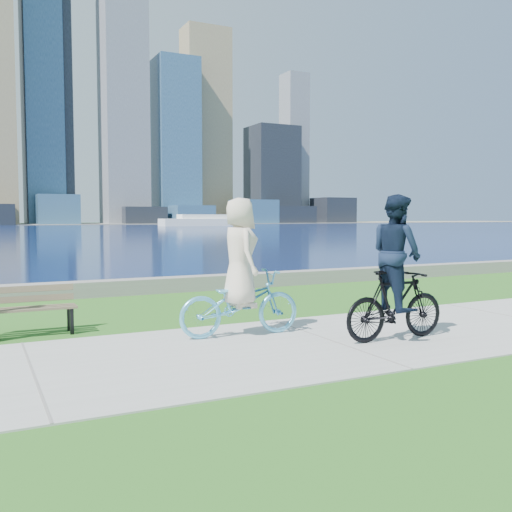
{
  "coord_description": "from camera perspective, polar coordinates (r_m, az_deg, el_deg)",
  "views": [
    {
      "loc": [
        -4.54,
        -6.82,
        1.8
      ],
      "look_at": [
        -0.09,
        2.22,
        1.1
      ],
      "focal_mm": 40.0,
      "sensor_mm": 36.0,
      "label": 1
    }
  ],
  "objects": [
    {
      "name": "ground",
      "position": [
        8.39,
        7.31,
        -8.45
      ],
      "size": [
        320.0,
        320.0,
        0.0
      ],
      "primitive_type": "plane",
      "color": "#245D18",
      "rests_on": "ground"
    },
    {
      "name": "concrete_path",
      "position": [
        8.39,
        7.31,
        -8.39
      ],
      "size": [
        80.0,
        3.5,
        0.02
      ],
      "primitive_type": "cube",
      "color": "#A4A49F",
      "rests_on": "ground"
    },
    {
      "name": "seawall",
      "position": [
        13.89,
        -6.98,
        -2.77
      ],
      "size": [
        90.0,
        0.5,
        0.35
      ],
      "primitive_type": "cube",
      "color": "slate",
      "rests_on": "ground"
    },
    {
      "name": "bay_water",
      "position": [
        78.97,
        -22.95,
        2.38
      ],
      "size": [
        320.0,
        131.0,
        0.01
      ],
      "primitive_type": "cube",
      "color": "#0C1C4D",
      "rests_on": "ground"
    },
    {
      "name": "city_skyline",
      "position": [
        138.54,
        -22.46,
        12.97
      ],
      "size": [
        176.64,
        23.26,
        76.0
      ],
      "color": "black",
      "rests_on": "ground"
    },
    {
      "name": "ferry_far",
      "position": [
        105.77,
        -5.34,
        3.49
      ],
      "size": [
        15.76,
        4.5,
        2.14
      ],
      "color": "white",
      "rests_on": "ground"
    },
    {
      "name": "park_bench",
      "position": [
        9.33,
        -21.97,
        -4.64
      ],
      "size": [
        1.42,
        0.5,
        0.74
      ],
      "rotation": [
        0.0,
        0.0,
        -0.01
      ],
      "color": "black",
      "rests_on": "ground"
    },
    {
      "name": "cyclist_woman",
      "position": [
        8.49,
        -1.63,
        -2.9
      ],
      "size": [
        0.78,
        1.91,
        2.06
      ],
      "rotation": [
        0.0,
        0.0,
        1.5
      ],
      "color": "#60BFEB",
      "rests_on": "ground"
    },
    {
      "name": "cyclist_man",
      "position": [
        8.43,
        13.8,
        -2.26
      ],
      "size": [
        0.63,
        1.69,
        2.09
      ],
      "rotation": [
        0.0,
        0.0,
        1.56
      ],
      "color": "black",
      "rests_on": "ground"
    }
  ]
}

